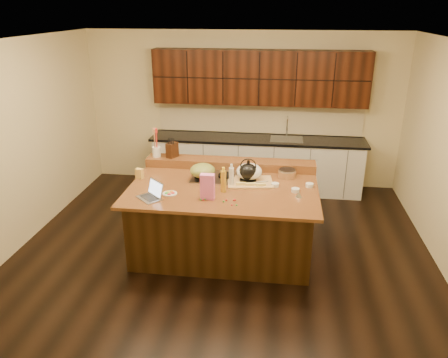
# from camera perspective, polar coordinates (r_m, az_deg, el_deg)

# --- Properties ---
(room) EXTENTS (5.52, 5.02, 2.72)m
(room) POSITION_cam_1_polar(r_m,az_deg,el_deg) (5.43, -0.07, 3.24)
(room) COLOR black
(room) RESTS_ON ground
(island) EXTENTS (2.40, 1.60, 0.92)m
(island) POSITION_cam_1_polar(r_m,az_deg,el_deg) (5.78, -0.07, -5.13)
(island) COLOR black
(island) RESTS_ON ground
(back_ledge) EXTENTS (2.40, 0.30, 0.12)m
(back_ledge) POSITION_cam_1_polar(r_m,az_deg,el_deg) (6.21, 0.80, 2.03)
(back_ledge) COLOR #301D0A
(back_ledge) RESTS_ON island
(cooktop) EXTENTS (0.92, 0.52, 0.05)m
(cooktop) POSITION_cam_1_polar(r_m,az_deg,el_deg) (5.86, 0.32, 0.31)
(cooktop) COLOR gray
(cooktop) RESTS_ON island
(back_counter) EXTENTS (3.70, 0.66, 2.40)m
(back_counter) POSITION_cam_1_polar(r_m,az_deg,el_deg) (7.63, 4.43, 5.78)
(back_counter) COLOR silver
(back_counter) RESTS_ON ground
(kettle) EXTENTS (0.25, 0.25, 0.21)m
(kettle) POSITION_cam_1_polar(r_m,az_deg,el_deg) (5.66, 3.17, 0.97)
(kettle) COLOR black
(kettle) RESTS_ON cooktop
(green_bowl) EXTENTS (0.34, 0.34, 0.18)m
(green_bowl) POSITION_cam_1_polar(r_m,az_deg,el_deg) (5.74, -2.81, 1.11)
(green_bowl) COLOR olive
(green_bowl) RESTS_ON cooktop
(laptop) EXTENTS (0.37, 0.37, 0.20)m
(laptop) POSITION_cam_1_polar(r_m,az_deg,el_deg) (5.30, -9.38, -1.90)
(laptop) COLOR #B7B7BC
(laptop) RESTS_ON island
(oil_bottle) EXTENTS (0.08, 0.08, 0.27)m
(oil_bottle) POSITION_cam_1_polar(r_m,az_deg,el_deg) (5.38, -0.08, -0.33)
(oil_bottle) COLOR #BC9221
(oil_bottle) RESTS_ON island
(vinegar_bottle) EXTENTS (0.07, 0.07, 0.25)m
(vinegar_bottle) POSITION_cam_1_polar(r_m,az_deg,el_deg) (5.54, 0.97, 0.26)
(vinegar_bottle) COLOR silver
(vinegar_bottle) RESTS_ON island
(wooden_tray) EXTENTS (0.63, 0.50, 0.23)m
(wooden_tray) POSITION_cam_1_polar(r_m,az_deg,el_deg) (5.71, 3.34, 0.67)
(wooden_tray) COLOR tan
(wooden_tray) RESTS_ON island
(ramekin_a) EXTENTS (0.12, 0.12, 0.04)m
(ramekin_a) POSITION_cam_1_polar(r_m,az_deg,el_deg) (5.61, 6.68, -0.76)
(ramekin_a) COLOR white
(ramekin_a) RESTS_ON island
(ramekin_b) EXTENTS (0.10, 0.10, 0.04)m
(ramekin_b) POSITION_cam_1_polar(r_m,az_deg,el_deg) (5.67, 11.11, -0.79)
(ramekin_b) COLOR white
(ramekin_b) RESTS_ON island
(ramekin_c) EXTENTS (0.13, 0.13, 0.04)m
(ramekin_c) POSITION_cam_1_polar(r_m,az_deg,el_deg) (5.49, 9.30, -1.44)
(ramekin_c) COLOR white
(ramekin_c) RESTS_ON island
(strainer_bowl) EXTENTS (0.32, 0.32, 0.09)m
(strainer_bowl) POSITION_cam_1_polar(r_m,az_deg,el_deg) (5.93, 8.23, 0.65)
(strainer_bowl) COLOR #996B3F
(strainer_bowl) RESTS_ON island
(kitchen_timer) EXTENTS (0.10, 0.10, 0.07)m
(kitchen_timer) POSITION_cam_1_polar(r_m,az_deg,el_deg) (5.33, 9.74, -2.01)
(kitchen_timer) COLOR silver
(kitchen_timer) RESTS_ON island
(pink_bag) EXTENTS (0.17, 0.09, 0.31)m
(pink_bag) POSITION_cam_1_polar(r_m,az_deg,el_deg) (5.18, -2.17, -1.00)
(pink_bag) COLOR pink
(pink_bag) RESTS_ON island
(candy_plate) EXTENTS (0.22, 0.22, 0.01)m
(candy_plate) POSITION_cam_1_polar(r_m,az_deg,el_deg) (5.40, -7.10, -1.89)
(candy_plate) COLOR white
(candy_plate) RESTS_ON island
(package_box) EXTENTS (0.11, 0.09, 0.13)m
(package_box) POSITION_cam_1_polar(r_m,az_deg,el_deg) (5.93, -10.98, 0.71)
(package_box) COLOR #E9B852
(package_box) RESTS_ON island
(utensil_crock) EXTENTS (0.13, 0.13, 0.14)m
(utensil_crock) POSITION_cam_1_polar(r_m,az_deg,el_deg) (6.38, -8.80, 3.54)
(utensil_crock) COLOR white
(utensil_crock) RESTS_ON back_ledge
(knife_block) EXTENTS (0.17, 0.20, 0.21)m
(knife_block) POSITION_cam_1_polar(r_m,az_deg,el_deg) (6.31, -6.78, 3.78)
(knife_block) COLOR black
(knife_block) RESTS_ON back_ledge
(gumdrop_0) EXTENTS (0.02, 0.02, 0.02)m
(gumdrop_0) POSITION_cam_1_polar(r_m,az_deg,el_deg) (5.17, 0.31, -2.78)
(gumdrop_0) COLOR red
(gumdrop_0) RESTS_ON island
(gumdrop_1) EXTENTS (0.02, 0.02, 0.02)m
(gumdrop_1) POSITION_cam_1_polar(r_m,az_deg,el_deg) (5.05, 1.65, -3.42)
(gumdrop_1) COLOR #198C26
(gumdrop_1) RESTS_ON island
(gumdrop_2) EXTENTS (0.02, 0.02, 0.02)m
(gumdrop_2) POSITION_cam_1_polar(r_m,az_deg,el_deg) (5.17, 1.31, -2.78)
(gumdrop_2) COLOR red
(gumdrop_2) RESTS_ON island
(gumdrop_3) EXTENTS (0.02, 0.02, 0.02)m
(gumdrop_3) POSITION_cam_1_polar(r_m,az_deg,el_deg) (5.19, -2.50, -2.69)
(gumdrop_3) COLOR #198C26
(gumdrop_3) RESTS_ON island
(gumdrop_4) EXTENTS (0.02, 0.02, 0.02)m
(gumdrop_4) POSITION_cam_1_polar(r_m,az_deg,el_deg) (5.05, 1.03, -3.40)
(gumdrop_4) COLOR red
(gumdrop_4) RESTS_ON island
(gumdrop_5) EXTENTS (0.02, 0.02, 0.02)m
(gumdrop_5) POSITION_cam_1_polar(r_m,az_deg,el_deg) (5.19, -3.08, -2.71)
(gumdrop_5) COLOR #198C26
(gumdrop_5) RESTS_ON island
(gumdrop_6) EXTENTS (0.02, 0.02, 0.02)m
(gumdrop_6) POSITION_cam_1_polar(r_m,az_deg,el_deg) (5.18, 1.44, -2.74)
(gumdrop_6) COLOR red
(gumdrop_6) RESTS_ON island
(gumdrop_7) EXTENTS (0.02, 0.02, 0.02)m
(gumdrop_7) POSITION_cam_1_polar(r_m,az_deg,el_deg) (5.14, -0.05, -2.96)
(gumdrop_7) COLOR #198C26
(gumdrop_7) RESTS_ON island
(gumdrop_8) EXTENTS (0.02, 0.02, 0.02)m
(gumdrop_8) POSITION_cam_1_polar(r_m,az_deg,el_deg) (5.18, -2.67, -2.77)
(gumdrop_8) COLOR red
(gumdrop_8) RESTS_ON island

